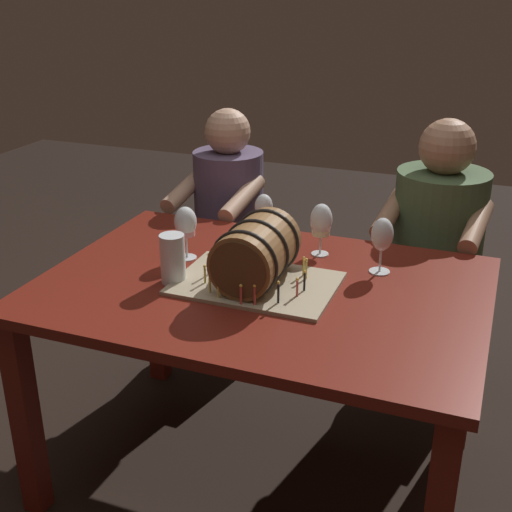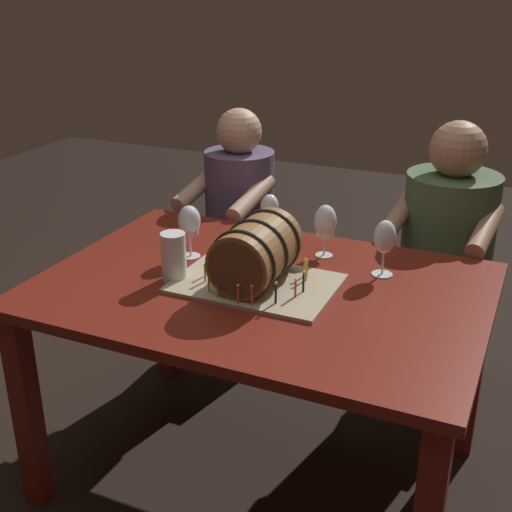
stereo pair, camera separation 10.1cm
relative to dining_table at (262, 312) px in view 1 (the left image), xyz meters
name	(u,v)px [view 1 (the left image)]	position (x,y,z in m)	size (l,w,h in m)	color
ground_plane	(261,471)	(0.00, 0.00, -0.65)	(8.00, 8.00, 0.00)	black
dining_table	(262,312)	(0.00, 0.00, 0.00)	(1.40, 0.98, 0.75)	maroon
barrel_cake	(256,256)	(-0.01, -0.02, 0.20)	(0.50, 0.35, 0.22)	tan
wine_glass_empty	(382,236)	(0.33, 0.22, 0.23)	(0.07, 0.07, 0.19)	white
wine_glass_rose	(186,224)	(-0.31, 0.10, 0.23)	(0.08, 0.08, 0.19)	white
wine_glass_red	(264,209)	(-0.13, 0.37, 0.22)	(0.07, 0.07, 0.17)	white
wine_glass_white	(321,222)	(0.11, 0.30, 0.22)	(0.08, 0.08, 0.19)	white
beer_pint	(173,260)	(-0.27, -0.09, 0.18)	(0.08, 0.08, 0.16)	white
person_seated_left	(229,248)	(-0.45, 0.78, -0.14)	(0.37, 0.47, 1.13)	#372D40
person_seated_right	(434,268)	(0.45, 0.79, -0.10)	(0.42, 0.51, 1.16)	#2A3A24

